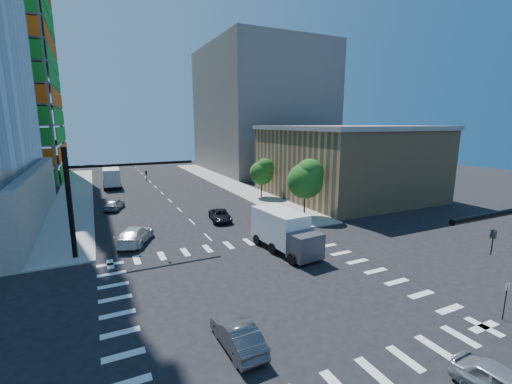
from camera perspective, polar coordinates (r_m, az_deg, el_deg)
ground at (r=23.77m, az=1.18°, el=-16.00°), size 160.00×160.00×0.00m
road_markings at (r=23.77m, az=1.18°, el=-15.99°), size 20.00×20.00×0.01m
sidewalk_ne at (r=63.76m, az=-4.96°, el=1.51°), size 5.00×60.00×0.15m
sidewalk_nw at (r=59.90m, az=-27.94°, el=-0.42°), size 5.00×60.00×0.15m
commercial_building at (r=53.77m, az=14.63°, el=5.00°), size 20.50×22.50×10.60m
bg_building_ne at (r=82.44m, az=0.78°, el=13.49°), size 24.00×30.00×28.00m
signal_mast_nw at (r=30.82m, az=-26.00°, el=0.05°), size 10.20×0.40×9.00m
tree_south at (r=40.02m, az=8.43°, el=2.27°), size 4.16×4.16×6.82m
tree_north at (r=50.54m, az=1.09°, el=3.47°), size 3.54×3.52×5.78m
no_parking_sign at (r=24.43m, az=36.20°, el=-13.94°), size 0.30×0.06×2.20m
car_nb_far at (r=39.21m, az=-5.97°, el=-3.92°), size 2.78×4.84×1.27m
car_sb_near at (r=33.75m, az=-19.49°, el=-6.79°), size 4.28×5.87×1.58m
car_sb_mid at (r=47.61m, az=-22.55°, el=-1.87°), size 3.15×4.71×1.49m
car_sb_cross at (r=18.29m, az=-3.10°, el=-22.70°), size 1.58×4.19×1.36m
box_truck_near at (r=29.62m, az=5.15°, el=-7.16°), size 3.43×6.86×3.47m
box_truck_far at (r=64.26m, az=-22.93°, el=2.02°), size 2.93×6.53×3.39m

